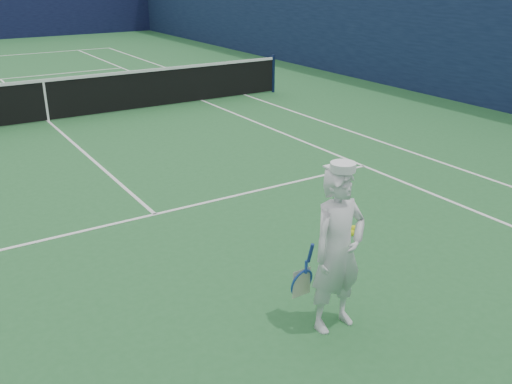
% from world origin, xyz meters
% --- Properties ---
extents(ground, '(80.00, 80.00, 0.00)m').
position_xyz_m(ground, '(0.00, 0.00, 0.00)').
color(ground, '#25612F').
rests_on(ground, ground).
extents(court_markings, '(11.03, 23.83, 0.01)m').
position_xyz_m(court_markings, '(0.00, 0.00, 0.00)').
color(court_markings, white).
rests_on(court_markings, ground).
extents(windscreen_fence, '(20.12, 36.12, 4.00)m').
position_xyz_m(windscreen_fence, '(0.00, 0.00, 2.00)').
color(windscreen_fence, '#0E1233').
rests_on(windscreen_fence, ground).
extents(tennis_net, '(12.88, 0.09, 1.07)m').
position_xyz_m(tennis_net, '(0.00, 0.00, 0.55)').
color(tennis_net, '#141E4C').
rests_on(tennis_net, ground).
extents(tennis_player, '(0.77, 0.46, 1.76)m').
position_xyz_m(tennis_player, '(0.46, -9.98, 0.86)').
color(tennis_player, silver).
rests_on(tennis_player, ground).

